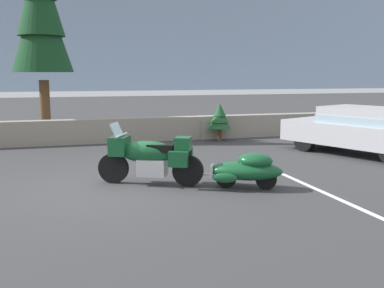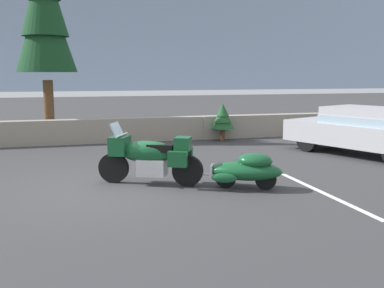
% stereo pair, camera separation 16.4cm
% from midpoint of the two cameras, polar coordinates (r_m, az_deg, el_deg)
% --- Properties ---
extents(ground_plane, '(80.00, 80.00, 0.00)m').
position_cam_midpoint_polar(ground_plane, '(9.40, -10.43, -5.71)').
color(ground_plane, '#38383A').
extents(stone_guard_wall, '(24.00, 0.53, 0.85)m').
position_cam_midpoint_polar(stone_guard_wall, '(15.67, -11.87, 1.66)').
color(stone_guard_wall, gray).
rests_on(stone_guard_wall, ground).
extents(distant_ridgeline, '(240.00, 80.00, 16.00)m').
position_cam_midpoint_polar(distant_ridgeline, '(105.68, -15.29, 11.67)').
color(distant_ridgeline, '#7F93AD').
rests_on(distant_ridgeline, ground).
extents(touring_motorcycle, '(2.14, 1.33, 1.33)m').
position_cam_midpoint_polar(touring_motorcycle, '(9.55, -4.97, -1.54)').
color(touring_motorcycle, black).
rests_on(touring_motorcycle, ground).
extents(car_shaped_trailer, '(2.14, 1.29, 0.76)m').
position_cam_midpoint_polar(car_shaped_trailer, '(9.27, 7.50, -3.23)').
color(car_shaped_trailer, black).
rests_on(car_shaped_trailer, ground).
extents(sedan_at_right_edge, '(3.42, 4.85, 1.41)m').
position_cam_midpoint_polar(sedan_at_right_edge, '(13.92, 21.75, 1.77)').
color(sedan_at_right_edge, black).
rests_on(sedan_at_right_edge, ground).
extents(pine_tree_tall, '(2.10, 2.10, 7.47)m').
position_cam_midpoint_polar(pine_tree_tall, '(16.93, -18.20, 16.39)').
color(pine_tree_tall, brown).
rests_on(pine_tree_tall, ground).
extents(pine_sapling_near, '(0.84, 0.84, 1.34)m').
position_cam_midpoint_polar(pine_sapling_near, '(15.95, 4.25, 3.45)').
color(pine_sapling_near, brown).
rests_on(pine_sapling_near, ground).
extents(parking_stripe_marker, '(0.12, 3.60, 0.01)m').
position_cam_midpoint_polar(parking_stripe_marker, '(9.32, 17.11, -6.06)').
color(parking_stripe_marker, silver).
rests_on(parking_stripe_marker, ground).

